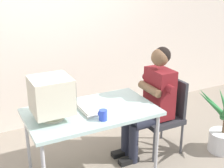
% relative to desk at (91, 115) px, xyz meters
% --- Properties ---
extents(wall_back, '(8.00, 0.10, 3.00)m').
position_rel_desk_xyz_m(wall_back, '(0.30, 1.40, 0.81)').
color(wall_back, beige).
rests_on(wall_back, ground_plane).
extents(desk, '(1.35, 0.78, 0.74)m').
position_rel_desk_xyz_m(desk, '(0.00, 0.00, 0.00)').
color(desk, '#B7B7BC').
rests_on(desk, ground_plane).
extents(crt_monitor, '(0.38, 0.36, 0.42)m').
position_rel_desk_xyz_m(crt_monitor, '(-0.41, -0.01, 0.30)').
color(crt_monitor, beige).
rests_on(crt_monitor, desk).
extents(keyboard, '(0.15, 0.40, 0.03)m').
position_rel_desk_xyz_m(keyboard, '(-0.04, 0.03, 0.07)').
color(keyboard, silver).
rests_on(keyboard, desk).
extents(office_chair, '(0.46, 0.46, 0.90)m').
position_rel_desk_xyz_m(office_chair, '(0.97, 0.03, -0.19)').
color(office_chair, '#4C4C51').
rests_on(office_chair, ground_plane).
extents(person_seated, '(0.68, 0.56, 1.31)m').
position_rel_desk_xyz_m(person_seated, '(0.78, 0.03, 0.02)').
color(person_seated, maroon).
rests_on(person_seated, ground_plane).
extents(potted_plant, '(0.69, 0.73, 0.80)m').
position_rel_desk_xyz_m(potted_plant, '(1.58, -0.35, -0.36)').
color(potted_plant, silver).
rests_on(potted_plant, ground_plane).
extents(desk_mug, '(0.08, 0.09, 0.11)m').
position_rel_desk_xyz_m(desk_mug, '(0.02, -0.25, 0.10)').
color(desk_mug, blue).
rests_on(desk_mug, desk).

